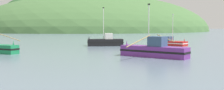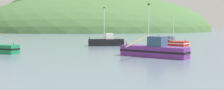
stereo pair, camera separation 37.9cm
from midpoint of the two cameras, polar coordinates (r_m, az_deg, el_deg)
The scene contains 5 objects.
hill_far_right at distance 263.90m, azimuth -10.94°, elevation 3.06°, with size 112.40×89.92×71.11m, color #2D562D.
hill_far_center at distance 209.66m, azimuth -3.04°, elevation 2.89°, with size 173.16×138.53×53.79m, color #47703D.
fishing_boat_purple at distance 37.85m, azimuth 8.90°, elevation -1.06°, with size 10.55×8.76×7.24m.
fishing_boat_red at distance 60.41m, azimuth 12.36°, elevation 0.49°, with size 5.87×6.81×6.65m.
fishing_boat_black at distance 57.79m, azimuth -0.98°, elevation 0.69°, with size 7.66×3.28×8.01m.
Camera 2 is at (-8.86, -9.49, 4.29)m, focal length 44.49 mm.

